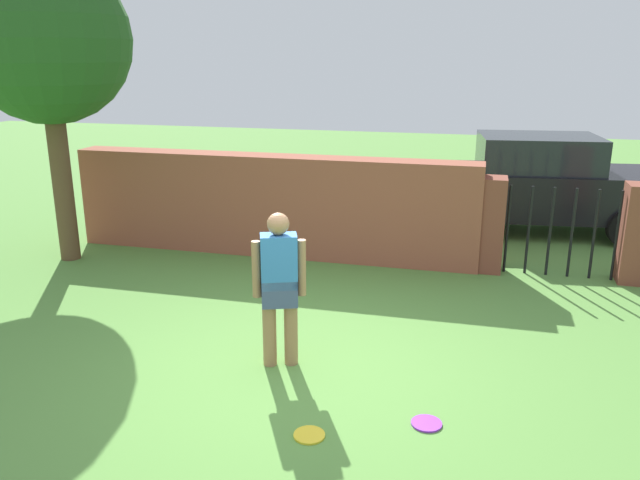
# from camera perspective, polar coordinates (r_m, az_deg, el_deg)

# --- Properties ---
(ground_plane) EXTENTS (40.00, 40.00, 0.00)m
(ground_plane) POSITION_cam_1_polar(r_m,az_deg,el_deg) (6.60, -1.95, -11.63)
(ground_plane) COLOR #568C3D
(brick_wall) EXTENTS (6.46, 0.50, 1.59)m
(brick_wall) POSITION_cam_1_polar(r_m,az_deg,el_deg) (10.04, -4.39, 3.14)
(brick_wall) COLOR brown
(brick_wall) RESTS_ON ground
(tree) EXTENTS (2.41, 2.41, 4.50)m
(tree) POSITION_cam_1_polar(r_m,az_deg,el_deg) (10.24, -23.47, 16.08)
(tree) COLOR brown
(tree) RESTS_ON ground
(person) EXTENTS (0.51, 0.33, 1.62)m
(person) POSITION_cam_1_polar(r_m,az_deg,el_deg) (6.37, -3.68, -3.87)
(person) COLOR #9E704C
(person) RESTS_ON ground
(fence_gate) EXTENTS (2.45, 0.44, 1.40)m
(fence_gate) POSITION_cam_1_polar(r_m,az_deg,el_deg) (9.63, 20.90, 0.92)
(fence_gate) COLOR brown
(fence_gate) RESTS_ON ground
(car) EXTENTS (4.37, 2.29, 1.72)m
(car) POSITION_cam_1_polar(r_m,az_deg,el_deg) (11.94, 18.81, 4.81)
(car) COLOR black
(car) RESTS_ON ground
(frisbee_yellow) EXTENTS (0.27, 0.27, 0.02)m
(frisbee_yellow) POSITION_cam_1_polar(r_m,az_deg,el_deg) (5.60, -0.97, -17.15)
(frisbee_yellow) COLOR yellow
(frisbee_yellow) RESTS_ON ground
(frisbee_purple) EXTENTS (0.27, 0.27, 0.02)m
(frisbee_purple) POSITION_cam_1_polar(r_m,az_deg,el_deg) (5.82, 9.57, -15.97)
(frisbee_purple) COLOR purple
(frisbee_purple) RESTS_ON ground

